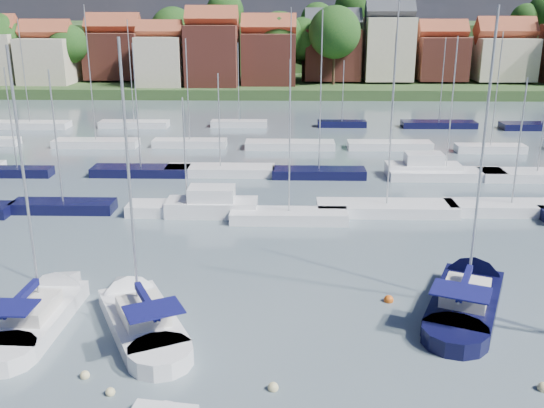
{
  "coord_description": "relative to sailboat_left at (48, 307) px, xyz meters",
  "views": [
    {
      "loc": [
        0.44,
        -24.29,
        15.13
      ],
      "look_at": [
        -0.52,
        14.0,
        2.84
      ],
      "focal_mm": 40.0,
      "sensor_mm": 36.0,
      "label": 1
    }
  ],
  "objects": [
    {
      "name": "far_shore_town",
      "position": [
        14.25,
        128.78,
        4.25
      ],
      "size": [
        212.46,
        90.0,
        22.27
      ],
      "color": "#304723",
      "rests_on": "ground"
    },
    {
      "name": "sailboat_left",
      "position": [
        0.0,
        0.0,
        0.0
      ],
      "size": [
        3.2,
        10.98,
        14.85
      ],
      "rotation": [
        0.0,
        0.0,
        1.54
      ],
      "color": "white",
      "rests_on": "ground"
    },
    {
      "name": "marina_field",
      "position": [
        13.93,
        31.26,
        0.07
      ],
      "size": [
        79.62,
        41.41,
        15.93
      ],
      "color": "white",
      "rests_on": "ground"
    },
    {
      "name": "ground",
      "position": [
        12.02,
        36.11,
        -0.36
      ],
      "size": [
        260.0,
        260.0,
        0.0
      ],
      "primitive_type": "plane",
      "color": "#4A5964",
      "rests_on": "ground"
    },
    {
      "name": "buoy_d",
      "position": [
        11.96,
        -6.46,
        -0.36
      ],
      "size": [
        0.46,
        0.46,
        0.46
      ],
      "primitive_type": "sphere",
      "color": "beige",
      "rests_on": "ground"
    },
    {
      "name": "sailboat_centre",
      "position": [
        4.72,
        -0.33,
        -0.0
      ],
      "size": [
        7.66,
        11.36,
        15.26
      ],
      "rotation": [
        0.0,
        0.0,
        2.03
      ],
      "color": "white",
      "rests_on": "ground"
    },
    {
      "name": "buoy_f",
      "position": [
        23.25,
        -6.2,
        -0.36
      ],
      "size": [
        0.5,
        0.5,
        0.5
      ],
      "primitive_type": "sphere",
      "color": "beige",
      "rests_on": "ground"
    },
    {
      "name": "buoy_c",
      "position": [
        3.8,
        -5.78,
        -0.36
      ],
      "size": [
        0.42,
        0.42,
        0.42
      ],
      "primitive_type": "sphere",
      "color": "beige",
      "rests_on": "ground"
    },
    {
      "name": "buoy_b",
      "position": [
        5.24,
        -6.95,
        -0.36
      ],
      "size": [
        0.41,
        0.41,
        0.41
      ],
      "primitive_type": "sphere",
      "color": "beige",
      "rests_on": "ground"
    },
    {
      "name": "sailboat_navy",
      "position": [
        22.58,
        2.39,
        -0.0
      ],
      "size": [
        7.66,
        12.38,
        16.72
      ],
      "rotation": [
        0.0,
        0.0,
        1.17
      ],
      "color": "black",
      "rests_on": "ground"
    },
    {
      "name": "buoy_e",
      "position": [
        18.06,
        1.74,
        -0.36
      ],
      "size": [
        0.53,
        0.53,
        0.53
      ],
      "primitive_type": "sphere",
      "color": "#D85914",
      "rests_on": "ground"
    }
  ]
}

